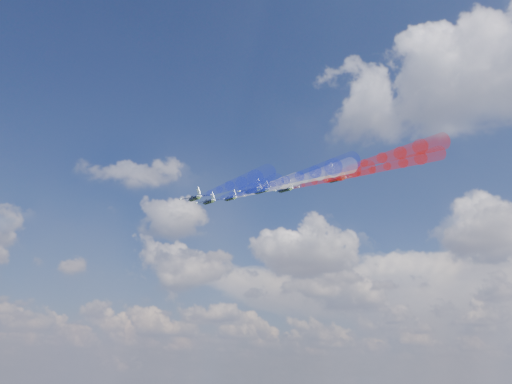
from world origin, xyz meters
The scene contains 16 objects.
jet_lead centered at (-16.09, -14.90, 162.65)m, with size 8.49×10.61×2.83m, color black, non-canonical shape.
trail_lead centered at (4.11, -26.36, 158.58)m, with size 3.54×37.79×3.54m, color white, non-canonical shape.
jet_inner_left centered at (-11.00, -31.08, 156.46)m, with size 8.49×10.61×2.83m, color black, non-canonical shape.
trail_inner_left centered at (9.21, -42.54, 152.40)m, with size 3.54×37.79×3.54m, color #1826CC, non-canonical shape.
jet_inner_right centered at (1.32, -10.47, 163.25)m, with size 8.49×10.61×2.83m, color black, non-canonical shape.
trail_inner_right centered at (21.52, -21.93, 159.19)m, with size 3.54×37.79×3.54m, color red, non-canonical shape.
jet_outer_left centered at (-3.57, -45.27, 152.37)m, with size 8.49×10.61×2.83m, color black, non-canonical shape.
trail_outer_left centered at (16.63, -56.73, 148.31)m, with size 3.54×37.79×3.54m, color #1826CC, non-canonical shape.
jet_center_third centered at (4.80, -27.87, 157.45)m, with size 8.49×10.61×2.83m, color black, non-canonical shape.
trail_center_third centered at (25.00, -39.33, 153.38)m, with size 3.54×37.79×3.54m, color white, non-canonical shape.
jet_outer_right centered at (16.81, -6.96, 164.31)m, with size 8.49×10.61×2.83m, color black, non-canonical shape.
trail_outer_right centered at (37.01, -18.42, 160.24)m, with size 3.54×37.79×3.54m, color red, non-canonical shape.
jet_rear_left centered at (11.51, -41.17, 152.61)m, with size 8.49×10.61×2.83m, color black, non-canonical shape.
trail_rear_left centered at (31.71, -52.63, 148.55)m, with size 3.54×37.79×3.54m, color #1826CC, non-canonical shape.
jet_rear_right centered at (23.20, -26.20, 158.70)m, with size 8.49×10.61×2.83m, color black, non-canonical shape.
trail_rear_right centered at (43.40, -37.66, 154.64)m, with size 3.54×37.79×3.54m, color red, non-canonical shape.
Camera 1 is at (87.40, -146.10, 108.80)m, focal length 39.65 mm.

